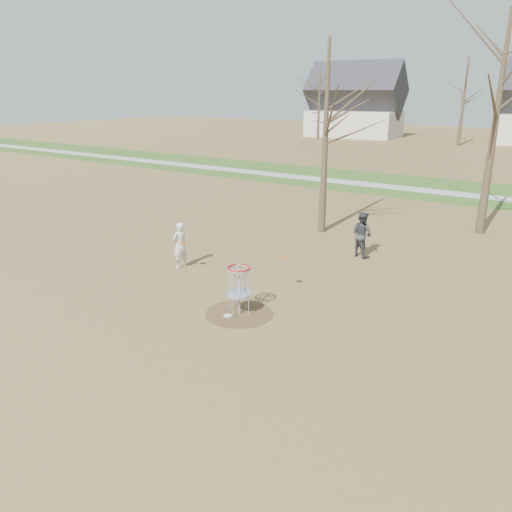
{
  "coord_description": "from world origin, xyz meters",
  "views": [
    {
      "loc": [
        7.17,
        -9.62,
        5.57
      ],
      "look_at": [
        -0.5,
        1.5,
        1.1
      ],
      "focal_mm": 35.0,
      "sensor_mm": 36.0,
      "label": 1
    }
  ],
  "objects_px": {
    "player_throwing": "(362,234)",
    "disc_grounded": "(228,316)",
    "disc_golf_basket": "(239,281)",
    "player_standing": "(180,245)"
  },
  "relations": [
    {
      "from": "disc_golf_basket",
      "to": "disc_grounded",
      "type": "bearing_deg",
      "value": -116.89
    },
    {
      "from": "player_throwing",
      "to": "disc_golf_basket",
      "type": "height_order",
      "value": "player_throwing"
    },
    {
      "from": "player_throwing",
      "to": "player_standing",
      "type": "bearing_deg",
      "value": 65.74
    },
    {
      "from": "player_throwing",
      "to": "disc_grounded",
      "type": "relative_size",
      "value": 7.32
    },
    {
      "from": "player_standing",
      "to": "disc_golf_basket",
      "type": "relative_size",
      "value": 1.14
    },
    {
      "from": "player_standing",
      "to": "player_throwing",
      "type": "relative_size",
      "value": 0.95
    },
    {
      "from": "player_standing",
      "to": "disc_golf_basket",
      "type": "height_order",
      "value": "player_standing"
    },
    {
      "from": "disc_grounded",
      "to": "disc_golf_basket",
      "type": "bearing_deg",
      "value": 63.11
    },
    {
      "from": "disc_grounded",
      "to": "disc_golf_basket",
      "type": "relative_size",
      "value": 0.16
    },
    {
      "from": "player_standing",
      "to": "disc_grounded",
      "type": "xyz_separation_m",
      "value": [
        3.61,
        -2.13,
        -0.75
      ]
    }
  ]
}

